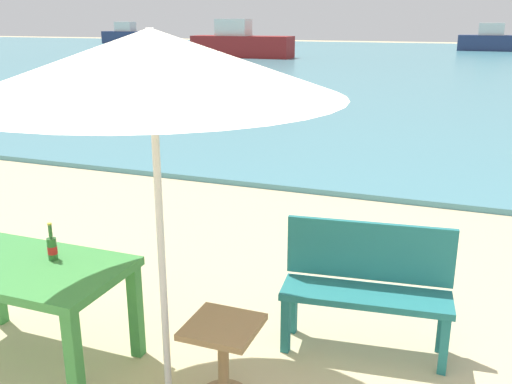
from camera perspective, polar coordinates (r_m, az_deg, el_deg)
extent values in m
cube|color=teal|center=(32.41, 18.96, 12.14)|extent=(120.00, 50.00, 0.08)
cube|color=#3D8C42|center=(4.17, -22.37, -7.07)|extent=(1.40, 0.80, 0.06)
cube|color=#3D8C42|center=(3.74, -17.83, -16.12)|extent=(0.08, 0.08, 0.70)
cube|color=#3D8C42|center=(4.20, -12.01, -11.68)|extent=(0.08, 0.08, 0.70)
cylinder|color=#2D662D|center=(4.13, -19.83, -5.41)|extent=(0.06, 0.06, 0.16)
cone|color=#2D662D|center=(4.10, -19.94, -4.41)|extent=(0.06, 0.06, 0.03)
cylinder|color=#2D662D|center=(4.08, -20.02, -3.66)|extent=(0.03, 0.03, 0.09)
cylinder|color=red|center=(4.13, -19.82, -5.51)|extent=(0.07, 0.07, 0.05)
cylinder|color=gold|center=(4.06, -20.08, -3.03)|extent=(0.03, 0.03, 0.01)
cylinder|color=silver|center=(3.33, -9.61, -4.18)|extent=(0.04, 0.04, 2.30)
cone|color=beige|center=(3.12, -10.50, 12.66)|extent=(2.10, 2.10, 0.36)
cube|color=#9E7A51|center=(3.60, -3.37, -13.39)|extent=(0.44, 0.44, 0.04)
cylinder|color=#9E7A51|center=(3.75, -3.30, -16.95)|extent=(0.07, 0.07, 0.50)
cube|color=#237275|center=(4.18, 10.98, -10.23)|extent=(1.23, 0.50, 0.05)
cube|color=#237275|center=(4.21, 11.33, -5.85)|extent=(1.20, 0.18, 0.44)
cube|color=#237275|center=(4.22, 3.00, -13.27)|extent=(0.06, 0.06, 0.42)
cube|color=#237275|center=(4.19, 18.42, -14.50)|extent=(0.06, 0.06, 0.42)
cube|color=#237275|center=(4.46, 3.72, -11.49)|extent=(0.06, 0.06, 0.42)
cube|color=#237275|center=(4.43, 18.20, -12.63)|extent=(0.06, 0.06, 0.42)
cube|color=maroon|center=(35.04, -1.41, 14.43)|extent=(6.11, 1.67, 1.25)
cube|color=silver|center=(35.22, -2.30, 16.24)|extent=(1.94, 1.25, 0.97)
cube|color=navy|center=(45.40, 23.11, 13.63)|extent=(5.34, 1.46, 1.09)
cube|color=silver|center=(45.36, 22.62, 14.92)|extent=(1.70, 1.09, 0.85)
cube|color=navy|center=(55.62, -12.54, 14.95)|extent=(5.34, 1.46, 1.09)
cube|color=silver|center=(55.86, -13.04, 15.93)|extent=(1.70, 1.09, 0.85)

